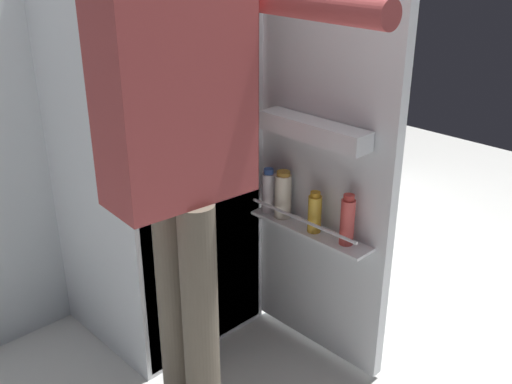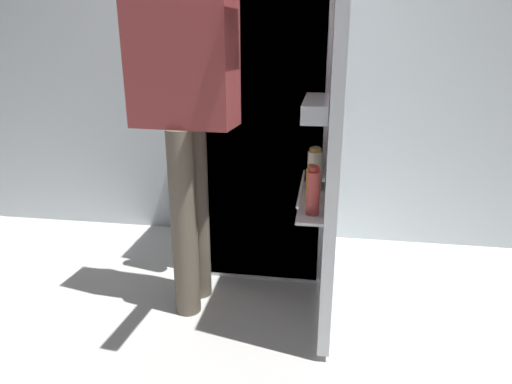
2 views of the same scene
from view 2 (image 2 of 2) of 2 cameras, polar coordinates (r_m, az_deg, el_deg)
The scene contains 4 objects.
ground_plane at distance 2.30m, azimuth -0.19°, elevation -14.05°, with size 6.73×6.73×0.00m, color silver.
kitchen_wall at distance 2.86m, azimuth 2.91°, elevation 20.73°, with size 4.40×0.10×2.70m, color silver.
refrigerator at distance 2.48m, azimuth 2.26°, elevation 8.52°, with size 0.68×1.25×1.61m.
person at distance 1.99m, azimuth -8.86°, elevation 13.72°, with size 0.57×0.80×1.77m.
Camera 2 is at (0.31, -1.91, 1.24)m, focal length 31.56 mm.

